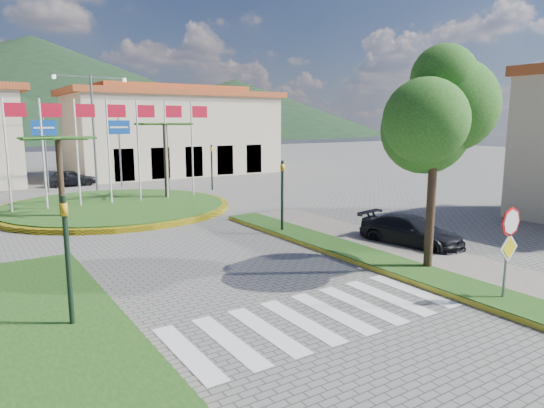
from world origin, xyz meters
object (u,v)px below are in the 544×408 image
roundabout_island (114,206)px  car_dark_b (121,173)px  stop_sign (509,239)px  deciduous_tree (436,111)px  car_side_right (411,231)px  car_dark_a (71,178)px

roundabout_island → car_dark_b: roundabout_island is taller
roundabout_island → stop_sign: 20.69m
deciduous_tree → car_dark_b: bearing=92.3°
stop_sign → deciduous_tree: (0.60, 3.04, 3.38)m
deciduous_tree → car_side_right: (2.00, 2.45, -4.57)m
car_side_right → car_dark_b: bearing=85.5°
car_dark_b → car_side_right: 28.28m
car_dark_a → roundabout_island: bearing=179.8°
car_dark_b → car_side_right: bearing=169.2°
car_dark_a → car_dark_b: (4.28, 1.80, -0.07)m
stop_sign → car_side_right: stop_sign is taller
stop_sign → deciduous_tree: deciduous_tree is taller
roundabout_island → car_dark_a: size_ratio=3.50×
stop_sign → car_dark_a: (-4.93, 31.78, -1.17)m
stop_sign → deciduous_tree: bearing=78.8°
roundabout_island → car_dark_b: bearing=72.6°
car_dark_a → car_dark_b: car_dark_a is taller
car_dark_a → car_side_right: car_dark_a is taller
car_side_right → car_dark_a: bearing=94.9°
car_side_right → stop_sign: bearing=-126.4°
roundabout_island → car_dark_b: size_ratio=3.79×
car_dark_a → car_dark_b: size_ratio=1.08×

